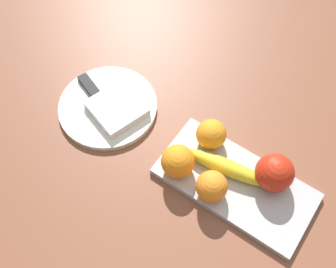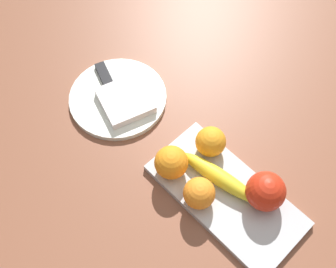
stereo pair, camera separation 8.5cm
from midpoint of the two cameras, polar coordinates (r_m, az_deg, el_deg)
The scene contains 10 objects.
ground_plane at distance 0.86m, azimuth 13.32°, elevation -9.29°, with size 2.40×2.40×0.00m, color brown.
fruit_tray at distance 0.85m, azimuth 10.96°, elevation -8.65°, with size 0.32×0.16×0.02m, color #BABDC1.
apple at distance 0.82m, azimuth 16.47°, elevation -7.98°, with size 0.08×0.08×0.08m, color red.
banana at distance 0.83m, azimuth 10.17°, elevation -6.25°, with size 0.18×0.03×0.03m, color yellow.
orange_near_apple at distance 0.85m, azimuth 8.85°, elevation -1.32°, with size 0.06×0.06×0.06m, color orange.
orange_near_banana at distance 0.82m, azimuth 3.44°, elevation -4.27°, with size 0.07×0.07×0.07m, color orange.
orange_center at distance 0.80m, azimuth 7.47°, elevation -8.50°, with size 0.06×0.06×0.06m, color orange.
dinner_plate at distance 0.96m, azimuth -4.49°, elevation 4.90°, with size 0.23×0.23×0.01m, color white.
folded_napkin at distance 0.93m, azimuth -3.40°, elevation 4.48°, with size 0.11×0.11×0.02m, color white.
knife at distance 0.97m, azimuth -5.95°, elevation 6.99°, with size 0.18×0.08×0.01m.
Camera 2 is at (0.11, -0.32, 0.78)m, focal length 43.51 mm.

